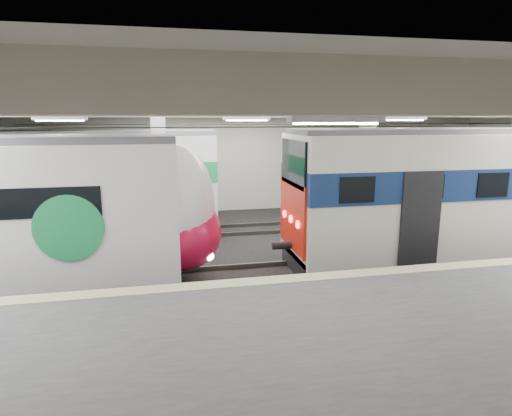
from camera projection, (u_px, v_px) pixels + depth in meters
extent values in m
cube|color=black|center=(259.00, 276.00, 13.81)|extent=(36.00, 24.00, 0.10)
cube|color=silver|center=(259.00, 98.00, 12.65)|extent=(36.00, 24.00, 0.20)
cube|color=beige|center=(219.00, 160.00, 22.80)|extent=(30.00, 0.10, 5.50)
cube|color=beige|center=(505.00, 384.00, 3.65)|extent=(30.00, 0.10, 5.50)
cube|color=#4C4C4E|center=(337.00, 376.00, 7.46)|extent=(30.00, 7.00, 1.10)
cube|color=beige|center=(287.00, 279.00, 10.46)|extent=(30.00, 0.50, 0.02)
cube|color=beige|center=(161.00, 180.00, 15.50)|extent=(0.50, 0.50, 5.50)
cube|color=beige|center=(365.00, 174.00, 17.10)|extent=(0.50, 0.50, 5.50)
cube|color=beige|center=(259.00, 108.00, 12.71)|extent=(30.00, 18.00, 0.50)
cube|color=#59544C|center=(259.00, 273.00, 13.78)|extent=(30.00, 1.52, 0.16)
cube|color=#59544C|center=(233.00, 230.00, 19.05)|extent=(30.00, 1.52, 0.16)
cylinder|color=black|center=(259.00, 127.00, 12.82)|extent=(30.00, 0.03, 0.03)
cylinder|color=black|center=(232.00, 124.00, 18.09)|extent=(30.00, 0.03, 0.03)
cube|color=white|center=(276.00, 120.00, 10.86)|extent=(26.00, 8.40, 0.12)
ellipsoid|color=white|center=(177.00, 206.00, 12.80)|extent=(2.24, 2.76, 3.72)
ellipsoid|color=#C41039|center=(182.00, 232.00, 13.00)|extent=(2.37, 2.82, 2.28)
cylinder|color=#1C9C53|center=(69.00, 228.00, 10.90)|extent=(1.75, 0.06, 1.75)
cube|color=silver|center=(486.00, 191.00, 14.90)|extent=(13.94, 3.06, 3.97)
cube|color=navy|center=(487.00, 177.00, 14.80)|extent=(13.98, 3.12, 0.97)
cube|color=red|center=(293.00, 215.00, 13.62)|extent=(0.08, 2.60, 2.18)
cube|color=black|center=(293.00, 163.00, 13.27)|extent=(0.08, 2.44, 1.43)
cube|color=#4C4C51|center=(493.00, 131.00, 14.48)|extent=(13.94, 2.38, 0.16)
cube|color=black|center=(479.00, 249.00, 15.35)|extent=(13.94, 2.14, 0.70)
cube|color=white|center=(39.00, 184.00, 17.01)|extent=(14.11, 3.42, 3.80)
cube|color=#1C9C53|center=(38.00, 171.00, 16.91)|extent=(14.15, 3.49, 0.80)
cube|color=#4C4C51|center=(34.00, 133.00, 16.60)|extent=(14.09, 2.92, 0.16)
cube|color=black|center=(45.00, 235.00, 17.45)|extent=(14.10, 3.12, 0.60)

